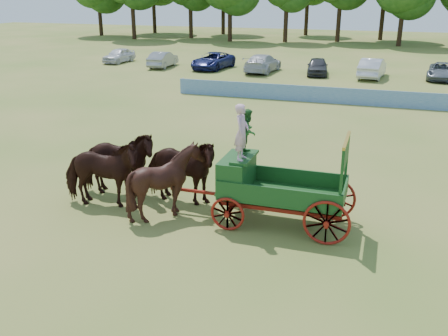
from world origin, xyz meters
TOP-DOWN VIEW (x-y plane):
  - ground at (0.00, 0.00)m, footprint 160.00×160.00m
  - horse_lead_left at (-8.87, -1.00)m, footprint 3.02×1.77m
  - horse_lead_right at (-8.87, 0.10)m, footprint 3.06×1.90m
  - horse_wheel_left at (-6.47, -1.00)m, footprint 2.38×2.17m
  - horse_wheel_right at (-6.47, 0.10)m, footprint 2.89×1.40m
  - farm_dray at (-3.51, -0.44)m, footprint 6.00×2.00m
  - sponsor_banner at (-1.00, 18.00)m, footprint 26.00×0.08m
  - parked_cars at (-3.58, 29.74)m, footprint 46.65×7.10m

SIDE VIEW (x-z plane):
  - ground at x=0.00m, z-range 0.00..0.00m
  - sponsor_banner at x=-1.00m, z-range 0.00..1.05m
  - parked_cars at x=-3.58m, z-range -0.06..1.56m
  - horse_lead_left at x=-8.87m, z-range 0.00..2.40m
  - horse_lead_right at x=-8.87m, z-range 0.00..2.40m
  - horse_wheel_right at x=-6.47m, z-range 0.00..2.40m
  - horse_wheel_left at x=-6.47m, z-range 0.00..2.41m
  - farm_dray at x=-3.51m, z-range -0.31..3.56m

